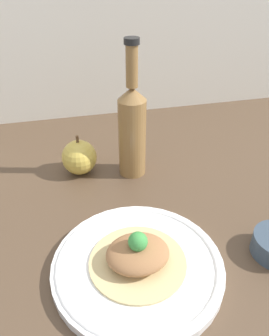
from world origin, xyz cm
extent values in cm
cube|color=brown|center=(0.00, 0.00, -2.00)|extent=(180.00, 110.00, 4.00)
cylinder|color=white|center=(-9.86, -10.35, 0.86)|extent=(28.20, 28.20, 1.72)
torus|color=white|center=(-9.86, -10.35, 1.47)|extent=(27.15, 27.15, 1.21)
cylinder|color=#D6BC7F|center=(-9.86, -10.35, 1.92)|extent=(15.97, 15.97, 0.40)
ellipsoid|color=#9E6B42|center=(-9.86, -10.35, 3.90)|extent=(10.27, 8.73, 3.56)
sphere|color=green|center=(-9.86, -10.35, 6.62)|extent=(3.12, 3.12, 3.12)
cylinder|color=olive|center=(-4.17, 17.95, 9.06)|extent=(6.20, 6.20, 18.13)
cone|color=olive|center=(-4.17, 17.95, 19.52)|extent=(6.20, 6.20, 2.79)
cylinder|color=olive|center=(-4.17, 17.95, 25.12)|extent=(2.48, 2.48, 8.40)
cylinder|color=black|center=(-4.17, 17.95, 29.92)|extent=(3.10, 3.10, 1.20)
sphere|color=gold|center=(-16.17, 20.70, 4.07)|extent=(8.14, 8.14, 8.14)
cylinder|color=brown|center=(-16.17, 20.70, 8.78)|extent=(0.65, 0.65, 1.83)
camera|label=1|loc=(-18.68, -44.98, 44.44)|focal=35.00mm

